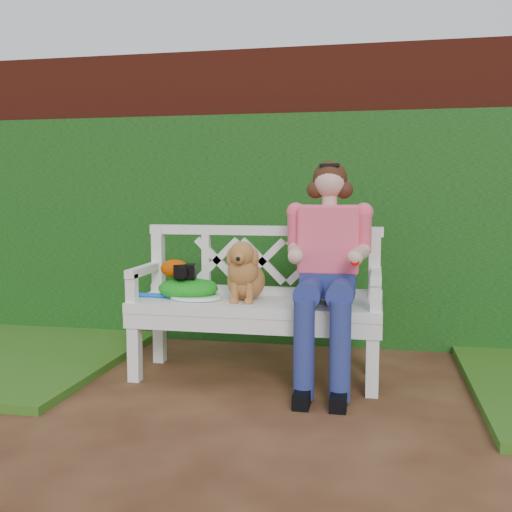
# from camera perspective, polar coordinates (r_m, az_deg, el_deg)

# --- Properties ---
(ground) EXTENTS (60.00, 60.00, 0.00)m
(ground) POSITION_cam_1_polar(r_m,az_deg,el_deg) (3.02, -0.04, -15.89)
(ground) COLOR #3C1E11
(brick_wall) EXTENTS (10.00, 0.30, 2.20)m
(brick_wall) POSITION_cam_1_polar(r_m,az_deg,el_deg) (4.68, 4.60, 5.67)
(brick_wall) COLOR #5C1C10
(brick_wall) RESTS_ON ground
(ivy_hedge) EXTENTS (10.00, 0.18, 1.70)m
(ivy_hedge) POSITION_cam_1_polar(r_m,az_deg,el_deg) (4.47, 4.24, 2.45)
(ivy_hedge) COLOR #27651E
(ivy_hedge) RESTS_ON ground
(garden_bench) EXTENTS (1.63, 0.75, 0.48)m
(garden_bench) POSITION_cam_1_polar(r_m,az_deg,el_deg) (3.68, 0.00, -7.92)
(garden_bench) COLOR white
(garden_bench) RESTS_ON ground
(seated_woman) EXTENTS (0.65, 0.79, 1.24)m
(seated_woman) POSITION_cam_1_polar(r_m,az_deg,el_deg) (3.53, 6.87, -2.24)
(seated_woman) COLOR #F23E72
(seated_woman) RESTS_ON ground
(dog) EXTENTS (0.34, 0.40, 0.37)m
(dog) POSITION_cam_1_polar(r_m,az_deg,el_deg) (3.60, -1.03, -1.34)
(dog) COLOR #AA5E2C
(dog) RESTS_ON garden_bench
(tennis_racket) EXTENTS (0.66, 0.42, 0.03)m
(tennis_racket) POSITION_cam_1_polar(r_m,az_deg,el_deg) (3.69, -6.16, -3.86)
(tennis_racket) COLOR silver
(tennis_racket) RESTS_ON garden_bench
(green_bag) EXTENTS (0.38, 0.30, 0.13)m
(green_bag) POSITION_cam_1_polar(r_m,az_deg,el_deg) (3.72, -6.49, -3.03)
(green_bag) COLOR #22981D
(green_bag) RESTS_ON garden_bench
(camera_item) EXTENTS (0.14, 0.11, 0.09)m
(camera_item) POSITION_cam_1_polar(r_m,az_deg,el_deg) (3.68, -6.75, -1.45)
(camera_item) COLOR black
(camera_item) RESTS_ON green_bag
(baseball_glove) EXTENTS (0.20, 0.17, 0.11)m
(baseball_glove) POSITION_cam_1_polar(r_m,az_deg,el_deg) (3.73, -7.77, -1.18)
(baseball_glove) COLOR #BC3D00
(baseball_glove) RESTS_ON green_bag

